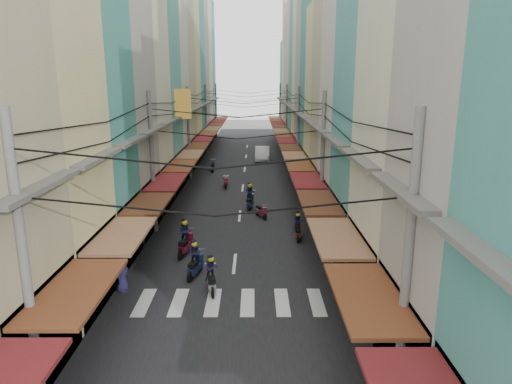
{
  "coord_description": "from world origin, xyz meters",
  "views": [
    {
      "loc": [
        0.98,
        -22.86,
        8.81
      ],
      "look_at": [
        1.07,
        3.11,
        2.37
      ],
      "focal_mm": 32.0,
      "sensor_mm": 36.0,
      "label": 1
    }
  ],
  "objects_px": {
    "market_umbrella": "(367,239)",
    "bicycle": "(348,245)",
    "white_car": "(262,160)",
    "traffic_sign": "(333,224)"
  },
  "relations": [
    {
      "from": "market_umbrella",
      "to": "bicycle",
      "type": "bearing_deg",
      "value": 85.52
    },
    {
      "from": "white_car",
      "to": "market_umbrella",
      "type": "bearing_deg",
      "value": -81.5
    },
    {
      "from": "white_car",
      "to": "traffic_sign",
      "type": "relative_size",
      "value": 1.87
    },
    {
      "from": "bicycle",
      "to": "traffic_sign",
      "type": "relative_size",
      "value": 0.64
    },
    {
      "from": "bicycle",
      "to": "traffic_sign",
      "type": "height_order",
      "value": "traffic_sign"
    },
    {
      "from": "traffic_sign",
      "to": "white_car",
      "type": "bearing_deg",
      "value": 95.65
    },
    {
      "from": "bicycle",
      "to": "market_umbrella",
      "type": "bearing_deg",
      "value": 178.83
    },
    {
      "from": "bicycle",
      "to": "traffic_sign",
      "type": "xyz_separation_m",
      "value": [
        -1.3,
        -2.51,
        2.05
      ]
    },
    {
      "from": "bicycle",
      "to": "market_umbrella",
      "type": "xyz_separation_m",
      "value": [
        -0.44,
        -5.67,
        2.39
      ]
    },
    {
      "from": "bicycle",
      "to": "white_car",
      "type": "bearing_deg",
      "value": 12.21
    }
  ]
}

